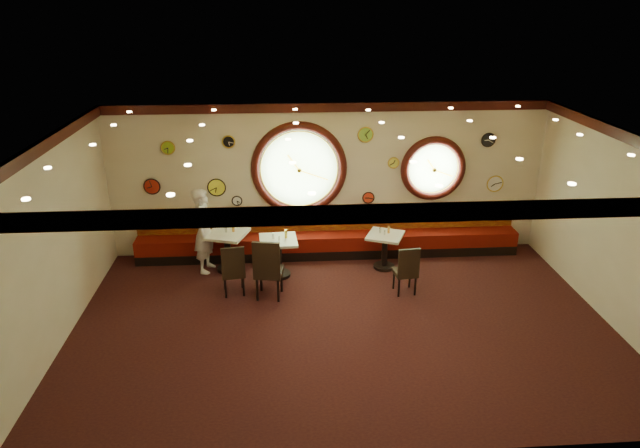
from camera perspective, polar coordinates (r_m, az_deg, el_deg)
The scene contains 45 objects.
floor at distance 9.81m, azimuth 2.24°, elevation -9.87°, with size 9.00×6.00×0.00m, color black.
ceiling at distance 8.57m, azimuth 2.56°, elevation 8.64°, with size 9.00×6.00×0.02m, color gold.
wall_back at distance 11.87m, azimuth 0.81°, elevation 4.45°, with size 9.00×0.02×3.20m, color beige.
wall_front at distance 6.45m, azimuth 5.34°, elevation -11.77°, with size 9.00×0.02×3.20m, color beige.
wall_left at distance 9.69m, azimuth -25.12°, elevation -1.86°, with size 0.02×6.00×3.20m, color beige.
wall_right at distance 10.54m, azimuth 27.50°, elevation -0.43°, with size 0.02×6.00×3.20m, color beige.
molding_back at distance 11.46m, azimuth 0.88°, elevation 11.59°, with size 9.00×0.10×0.18m, color black.
molding_front at distance 5.80m, azimuth 5.78°, elevation 1.04°, with size 9.00×0.10×0.18m, color black.
molding_left at distance 9.22m, azimuth -26.33°, elevation 6.78°, with size 0.10×6.00×0.18m, color black.
molding_right at distance 10.10m, azimuth 28.74°, elevation 7.51°, with size 0.10×6.00×0.18m, color black.
banquette_base at distance 12.15m, azimuth 0.89°, elevation -2.71°, with size 8.00×0.55×0.20m, color black.
banquette_seat at distance 12.05m, azimuth 0.89°, elevation -1.63°, with size 8.00×0.55×0.30m, color #5B0D07.
banquette_back at distance 12.10m, azimuth 0.82°, elevation 0.52°, with size 8.00×0.10×0.55m, color #640D07.
porthole_left_glass at distance 11.76m, azimuth -2.11°, elevation 5.54°, with size 1.66×1.66×0.02m, color #A2D37E.
porthole_left_frame at distance 11.75m, azimuth -2.10°, elevation 5.52°, with size 1.98×1.98×0.18m, color black.
porthole_left_ring at distance 11.72m, azimuth -2.10°, elevation 5.48°, with size 1.61×1.61×0.03m, color gold.
porthole_right_glass at distance 12.19m, azimuth 11.23°, elevation 5.47°, with size 1.10×1.10×0.02m, color #A2D37E.
porthole_right_frame at distance 12.17m, azimuth 11.25°, elevation 5.45°, with size 1.38×1.38×0.18m, color black.
porthole_right_ring at distance 12.14m, azimuth 11.29°, elevation 5.41°, with size 1.09×1.09×0.03m, color gold.
wall_clock_0 at distance 12.34m, azimuth 16.47°, elevation 8.08°, with size 0.28×0.28×0.03m, color black.
wall_clock_1 at distance 11.96m, azimuth -8.30°, elevation 2.33°, with size 0.20×0.20×0.03m, color white.
wall_clock_2 at distance 12.10m, azimuth -16.45°, elevation 3.63°, with size 0.32×0.32×0.03m, color #B52112.
wall_clock_3 at distance 12.06m, azimuth 4.85°, elevation 2.65°, with size 0.24×0.24×0.03m, color red.
wall_clock_4 at distance 11.61m, azimuth -9.13°, elevation 8.13°, with size 0.24×0.24×0.03m, color black.
wall_clock_5 at distance 11.67m, azimuth 4.57°, elevation 8.91°, with size 0.30×0.30×0.03m, color #89CC3F.
wall_clock_6 at distance 11.90m, azimuth -10.30°, elevation 3.63°, with size 0.36×0.36×0.03m, color #FAFC38.
wall_clock_7 at distance 11.92m, azimuth 7.36°, elevation 6.10°, with size 0.22×0.22×0.03m, color #E4E84D.
wall_clock_8 at distance 11.81m, azimuth -14.96°, elevation 7.39°, with size 0.26×0.26×0.03m, color #97BF26.
wall_clock_9 at distance 12.67m, azimuth 17.08°, elevation 3.89°, with size 0.34×0.34×0.03m, color white.
table_a at distance 11.49m, azimuth -9.23°, elevation -2.25°, with size 0.94×0.94×0.82m.
table_b at distance 11.15m, azimuth -4.16°, elevation -2.90°, with size 0.76×0.76×0.78m.
table_c at distance 11.53m, azimuth 6.49°, elevation -2.28°, with size 0.88×0.88×0.74m.
chair_a at distance 10.50m, azimuth -8.68°, elevation -4.29°, with size 0.47×0.47×0.62m.
chair_b at distance 10.25m, azimuth -5.25°, elevation -4.18°, with size 0.56×0.56×0.73m.
chair_c at distance 10.55m, azimuth 8.69°, elevation -4.33°, with size 0.44×0.44×0.59m.
condiment_a_salt at distance 11.40m, azimuth -9.43°, elevation -0.52°, with size 0.04×0.04×0.11m, color silver.
condiment_b_salt at distance 11.04m, azimuth -4.72°, elevation -1.20°, with size 0.04×0.04×0.11m, color silver.
condiment_c_salt at distance 11.46m, azimuth 6.02°, elevation -0.61°, with size 0.04×0.04×0.11m, color silver.
condiment_a_pepper at distance 11.37m, azimuth -9.38°, elevation -0.55°, with size 0.04×0.04×0.11m, color #BCBBC0.
condiment_b_pepper at distance 10.96m, azimuth -4.12°, elevation -1.42°, with size 0.03×0.03×0.09m, color silver.
condiment_c_pepper at distance 11.38m, azimuth 6.48°, elevation -0.88°, with size 0.03×0.03×0.09m, color silver.
condiment_a_bottle at distance 11.37m, azimuth -8.67°, elevation -0.35°, with size 0.05×0.05×0.17m, color orange.
condiment_b_bottle at distance 11.05m, azimuth -3.43°, elevation -0.99°, with size 0.05×0.05×0.17m, color yellow.
condiment_c_bottle at distance 11.46m, azimuth 6.88°, elevation -0.55°, with size 0.05×0.05×0.15m, color orange.
waiter at distance 11.44m, azimuth -11.47°, elevation -0.63°, with size 0.63×0.41×1.72m, color white.
Camera 1 is at (-0.96, -8.28, 5.17)m, focal length 32.00 mm.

